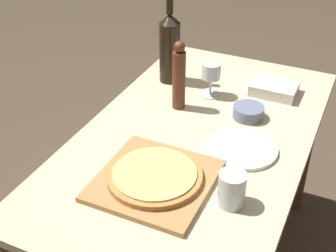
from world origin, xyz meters
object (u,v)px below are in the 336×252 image
(wine_bottle, at_px, (170,47))
(wine_glass, at_px, (211,73))
(pizza, at_px, (155,175))
(pepper_mill, at_px, (179,77))
(small_bowl, at_px, (248,112))

(wine_bottle, relative_size, wine_glass, 2.66)
(pizza, height_order, pepper_mill, pepper_mill)
(wine_bottle, distance_m, small_bowl, 0.43)
(wine_glass, bearing_deg, pizza, -86.36)
(wine_glass, bearing_deg, pepper_mill, -119.16)
(pepper_mill, distance_m, small_bowl, 0.29)
(pizza, xyz_separation_m, small_bowl, (0.15, 0.48, -0.01))
(wine_bottle, xyz_separation_m, small_bowl, (0.39, -0.15, -0.13))
(pizza, bearing_deg, wine_glass, 93.64)
(wine_bottle, height_order, pepper_mill, wine_bottle)
(pizza, bearing_deg, wine_bottle, 110.77)
(wine_bottle, distance_m, pepper_mill, 0.22)
(wine_glass, bearing_deg, small_bowl, -27.58)
(small_bowl, bearing_deg, wine_bottle, 159.46)
(wine_bottle, relative_size, small_bowl, 3.24)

